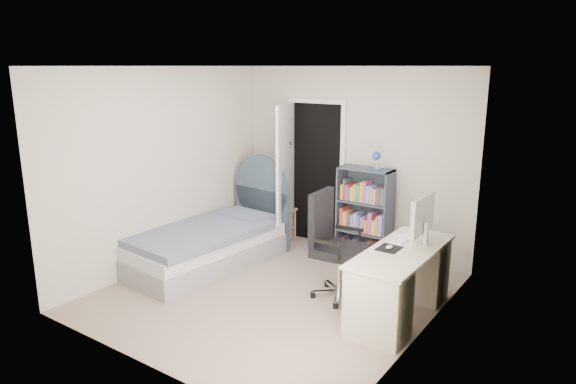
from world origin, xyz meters
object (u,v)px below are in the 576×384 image
Objects in this scene: floor_lamp at (287,200)px; office_chair at (332,240)px; nightstand at (280,215)px; desk at (401,280)px; bookcase at (365,219)px; bed at (212,242)px.

floor_lamp is 1.25× the size of office_chair.
office_chair reaches higher than nightstand.
nightstand is 0.37× the size of floor_lamp.
desk is 0.87m from office_chair.
floor_lamp is 1.33m from bookcase.
office_chair is at bearing 2.17° from bed.
floor_lamp reaches higher than bed.
bookcase reaches higher than bed.
office_chair is at bearing 177.29° from desk.
bed is at bearing -100.46° from floor_lamp.
floor_lamp is at bearing 139.53° from office_chair.
desk is (1.00, -1.18, -0.17)m from bookcase.
desk is at bearing -49.70° from bookcase.
bookcase is 1.56m from desk.
bookcase is at bearing 37.60° from bed.
office_chair is at bearing -37.84° from nightstand.
floor_lamp is 1.00× the size of desk.
bookcase is at bearing 130.30° from desk.
bed is at bearing -96.32° from nightstand.
floor_lamp is 1.01× the size of bookcase.
nightstand is 1.45m from bookcase.
bed reaches higher than nightstand.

